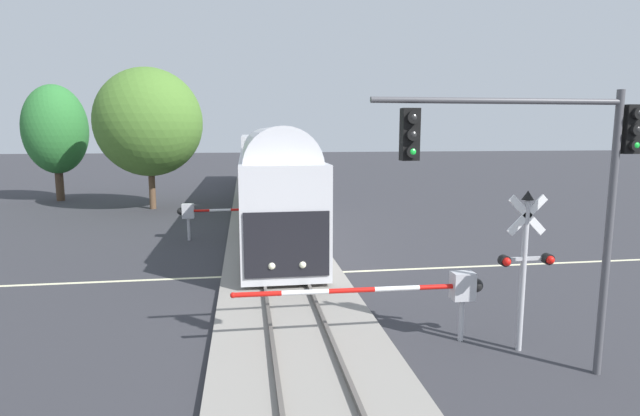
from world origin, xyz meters
TOP-DOWN VIEW (x-y plane):
  - ground_plane at (0.00, 0.00)m, footprint 220.00×220.00m
  - road_centre_stripe at (0.00, 0.00)m, footprint 44.00×0.20m
  - railway_track at (0.00, 0.00)m, footprint 4.40×80.00m
  - commuter_train at (0.00, 16.50)m, footprint 3.04×40.87m
  - crossing_gate_near at (3.32, -6.67)m, footprint 6.30×0.40m
  - crossing_signal_mast at (5.24, -7.45)m, footprint 1.36×0.44m
  - crossing_gate_far at (-3.45, 6.67)m, footprint 5.73×0.40m
  - traffic_signal_near_right at (4.81, -8.83)m, footprint 5.66×0.38m
  - oak_behind_train at (-7.62, 17.46)m, footprint 7.10×7.10m
  - pine_left_background at (-15.38, 22.76)m, footprint 4.66×4.66m

SIDE VIEW (x-z plane):
  - ground_plane at x=0.00m, z-range 0.00..0.00m
  - road_centre_stripe at x=0.00m, z-range 0.00..0.01m
  - railway_track at x=0.00m, z-range -0.06..0.26m
  - crossing_gate_far at x=-3.45m, z-range 0.49..2.29m
  - crossing_gate_near at x=3.32m, z-range 0.49..2.29m
  - crossing_signal_mast at x=5.24m, z-range 0.44..4.37m
  - commuter_train at x=0.00m, z-range 0.20..5.36m
  - traffic_signal_near_right at x=4.81m, z-range 1.60..7.74m
  - pine_left_background at x=-15.38m, z-range 1.02..9.79m
  - oak_behind_train at x=-7.62m, z-range 1.13..10.64m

